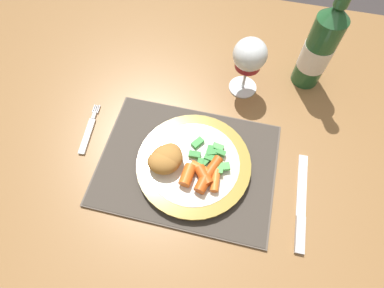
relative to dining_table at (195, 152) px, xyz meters
name	(u,v)px	position (x,y,z in m)	size (l,w,h in m)	color
ground_plane	(193,220)	(0.00, 0.00, -0.67)	(6.00, 6.00, 0.00)	#383333
dining_table	(195,152)	(0.00, 0.00, 0.00)	(1.58, 1.03, 0.74)	olive
placemat	(189,164)	(0.00, -0.07, 0.08)	(0.37, 0.27, 0.01)	brown
dinner_plate	(194,164)	(0.01, -0.07, 0.09)	(0.23, 0.23, 0.02)	silver
breaded_croquettes	(166,159)	(-0.04, -0.09, 0.12)	(0.08, 0.07, 0.04)	#A87033
green_beans_pile	(210,157)	(0.04, -0.06, 0.11)	(0.09, 0.08, 0.02)	#4CA84C
glazed_carrots	(202,175)	(0.04, -0.10, 0.11)	(0.08, 0.08, 0.02)	#CC5119
fork	(89,132)	(-0.23, -0.04, 0.08)	(0.03, 0.13, 0.01)	silver
table_knife	(301,210)	(0.24, -0.11, 0.08)	(0.02, 0.21, 0.01)	silver
wine_glass	(249,57)	(0.08, 0.16, 0.17)	(0.07, 0.07, 0.15)	silver
bottle	(320,46)	(0.23, 0.22, 0.18)	(0.07, 0.07, 0.29)	#23562D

